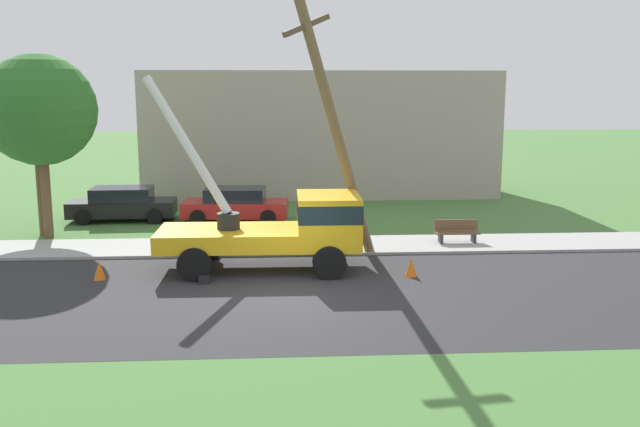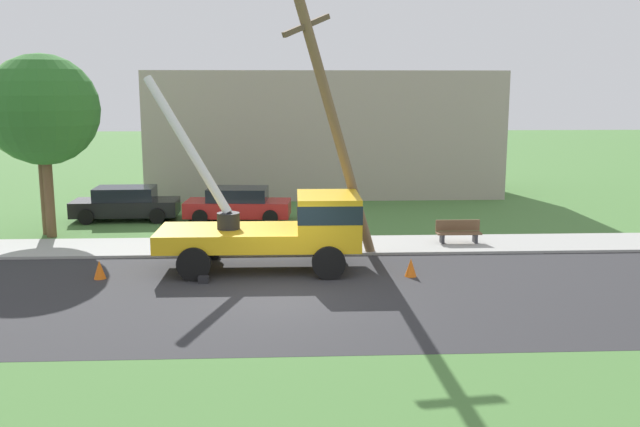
{
  "view_description": "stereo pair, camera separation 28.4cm",
  "coord_description": "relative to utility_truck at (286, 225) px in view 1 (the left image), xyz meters",
  "views": [
    {
      "loc": [
        -0.29,
        -18.24,
        5.62
      ],
      "look_at": [
        1.03,
        2.96,
        1.73
      ],
      "focal_mm": 38.93,
      "sensor_mm": 36.0,
      "label": 1
    },
    {
      "loc": [
        -0.0,
        -18.25,
        5.62
      ],
      "look_at": [
        1.03,
        2.96,
        1.73
      ],
      "focal_mm": 38.93,
      "sensor_mm": 36.0,
      "label": 2
    }
  ],
  "objects": [
    {
      "name": "ground_plane",
      "position": [
        0.02,
        9.19,
        -1.41
      ],
      "size": [
        120.0,
        120.0,
        0.0
      ],
      "primitive_type": "plane",
      "color": "#477538"
    },
    {
      "name": "road_asphalt",
      "position": [
        0.02,
        -2.81,
        -1.4
      ],
      "size": [
        80.0,
        8.81,
        0.01
      ],
      "primitive_type": "cube",
      "color": "#2B2B2D",
      "rests_on": "ground"
    },
    {
      "name": "sidewalk_strip",
      "position": [
        0.02,
        2.96,
        -1.36
      ],
      "size": [
        80.0,
        2.74,
        0.1
      ],
      "primitive_type": "cube",
      "color": "#9E9E99",
      "rests_on": "ground"
    },
    {
      "name": "utility_truck",
      "position": [
        0.0,
        0.0,
        0.0
      ],
      "size": [
        6.76,
        3.2,
        5.98
      ],
      "color": "gold",
      "rests_on": "ground"
    },
    {
      "name": "leaning_utility_pole",
      "position": [
        1.57,
        0.89,
        2.96
      ],
      "size": [
        3.19,
        2.47,
        8.54
      ],
      "color": "brown",
      "rests_on": "ground"
    },
    {
      "name": "traffic_cone_ahead",
      "position": [
        3.72,
        -1.06,
        -1.13
      ],
      "size": [
        0.36,
        0.36,
        0.56
      ],
      "primitive_type": "cone",
      "color": "orange",
      "rests_on": "ground"
    },
    {
      "name": "traffic_cone_behind",
      "position": [
        -5.55,
        -0.87,
        -1.13
      ],
      "size": [
        0.36,
        0.36,
        0.56
      ],
      "primitive_type": "cone",
      "color": "orange",
      "rests_on": "ground"
    },
    {
      "name": "parked_sedan_black",
      "position": [
        -6.85,
        8.45,
        -0.7
      ],
      "size": [
        4.45,
        2.1,
        1.42
      ],
      "color": "black",
      "rests_on": "ground"
    },
    {
      "name": "parked_sedan_red",
      "position": [
        -2.05,
        8.01,
        -0.7
      ],
      "size": [
        4.52,
        2.23,
        1.42
      ],
      "color": "#B21E1E",
      "rests_on": "ground"
    },
    {
      "name": "park_bench",
      "position": [
        6.17,
        3.03,
        -0.95
      ],
      "size": [
        1.6,
        0.45,
        0.9
      ],
      "color": "brown",
      "rests_on": "ground"
    },
    {
      "name": "roadside_tree_near",
      "position": [
        -8.92,
        5.17,
        3.36
      ],
      "size": [
        4.09,
        4.09,
        6.83
      ],
      "color": "brown",
      "rests_on": "ground"
    },
    {
      "name": "roadside_tree_far",
      "position": [
        -9.25,
        5.7,
        3.35
      ],
      "size": [
        4.08,
        4.08,
        6.82
      ],
      "color": "brown",
      "rests_on": "ground"
    },
    {
      "name": "lowrise_building_backdrop",
      "position": [
        2.01,
        15.97,
        1.79
      ],
      "size": [
        18.0,
        6.0,
        6.4
      ],
      "primitive_type": "cube",
      "color": "#A5998C",
      "rests_on": "ground"
    }
  ]
}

